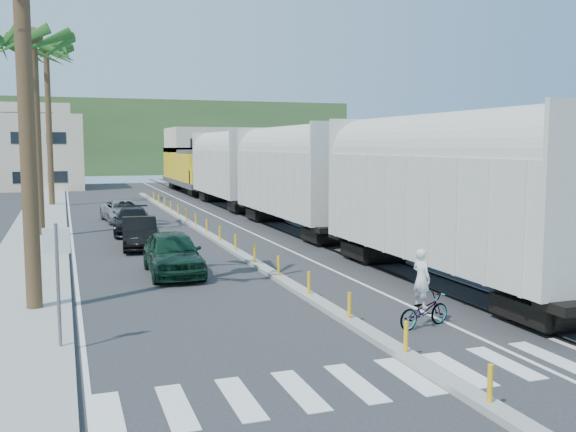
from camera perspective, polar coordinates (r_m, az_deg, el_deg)
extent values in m
plane|color=#28282B|center=(15.78, 8.57, -11.29)|extent=(140.00, 140.00, 0.00)
cube|color=gray|center=(38.58, -21.27, -1.09)|extent=(3.00, 90.00, 0.15)
cube|color=black|center=(43.07, -3.89, -0.01)|extent=(0.12, 100.00, 0.06)
cube|color=black|center=(43.47, -2.06, 0.06)|extent=(0.12, 100.00, 0.06)
cube|color=gray|center=(34.34, -7.22, -1.57)|extent=(0.45, 60.00, 0.15)
cylinder|color=#EEAB14|center=(12.42, 17.52, -14.01)|extent=(0.10, 0.10, 0.70)
cylinder|color=#EEAB14|center=(14.80, 10.44, -10.50)|extent=(0.10, 0.10, 0.70)
cylinder|color=#EEAB14|center=(17.36, 5.48, -7.90)|extent=(0.10, 0.10, 0.70)
cylinder|color=#EEAB14|center=(20.05, 1.87, -5.94)|extent=(0.10, 0.10, 0.70)
cylinder|color=#EEAB14|center=(22.82, -0.86, -4.43)|extent=(0.10, 0.10, 0.70)
cylinder|color=#EEAB14|center=(25.64, -2.99, -3.25)|extent=(0.10, 0.10, 0.70)
cylinder|color=#EEAB14|center=(28.49, -4.69, -2.30)|extent=(0.10, 0.10, 0.70)
cylinder|color=#EEAB14|center=(31.38, -6.08, -1.52)|extent=(0.10, 0.10, 0.70)
cylinder|color=#EEAB14|center=(34.28, -7.23, -0.87)|extent=(0.10, 0.10, 0.70)
cylinder|color=#EEAB14|center=(37.20, -8.20, -0.32)|extent=(0.10, 0.10, 0.70)
cylinder|color=#EEAB14|center=(40.13, -9.03, 0.14)|extent=(0.10, 0.10, 0.70)
cylinder|color=#EEAB14|center=(43.07, -9.75, 0.55)|extent=(0.10, 0.10, 0.70)
cylinder|color=#EEAB14|center=(46.02, -10.37, 0.90)|extent=(0.10, 0.10, 0.70)
cylinder|color=#EEAB14|center=(48.97, -10.92, 1.21)|extent=(0.10, 0.10, 0.70)
cylinder|color=#EEAB14|center=(51.93, -11.41, 1.48)|extent=(0.10, 0.10, 0.70)
cylinder|color=#EEAB14|center=(54.89, -11.85, 1.73)|extent=(0.10, 0.10, 0.70)
cube|color=silver|center=(14.14, 12.46, -13.46)|extent=(14.00, 2.20, 0.01)
cube|color=silver|center=(38.56, -18.74, -1.10)|extent=(0.12, 90.00, 0.01)
cube|color=silver|center=(39.74, -5.21, -0.58)|extent=(0.12, 90.00, 0.01)
cube|color=beige|center=(22.19, 13.81, 0.82)|extent=(3.00, 12.88, 3.40)
cylinder|color=beige|center=(22.09, 13.93, 5.21)|extent=(2.90, 12.58, 2.90)
cube|color=black|center=(22.50, 13.66, -4.77)|extent=(2.60, 12.88, 1.00)
cube|color=beige|center=(35.66, 0.53, 3.01)|extent=(3.00, 12.88, 3.40)
cylinder|color=beige|center=(35.61, 0.54, 5.74)|extent=(2.90, 12.58, 2.90)
cube|color=black|center=(35.86, 0.53, -0.51)|extent=(2.60, 12.88, 1.00)
cube|color=beige|center=(50.01, -5.33, 3.93)|extent=(3.00, 12.88, 3.40)
cylinder|color=beige|center=(49.97, -5.35, 5.87)|extent=(2.90, 12.58, 2.90)
cube|color=black|center=(50.15, -5.30, 1.41)|extent=(2.60, 12.88, 1.00)
cube|color=#4C4C4F|center=(65.71, -8.70, 3.00)|extent=(3.00, 17.00, 0.50)
cube|color=yellow|center=(64.66, -8.56, 4.33)|extent=(2.70, 12.24, 2.60)
cube|color=yellow|center=(71.32, -9.59, 4.73)|extent=(3.00, 3.74, 3.20)
cube|color=black|center=(65.75, -8.69, 2.48)|extent=(2.60, 13.60, 0.90)
cylinder|color=brown|center=(19.30, -22.23, 8.07)|extent=(0.44, 0.44, 11.00)
cylinder|color=brown|center=(35.29, -21.42, 6.28)|extent=(0.44, 0.44, 10.00)
sphere|color=#1C5019|center=(35.70, -21.76, 14.56)|extent=(3.20, 3.20, 3.20)
cylinder|color=brown|center=(53.29, -20.46, 7.25)|extent=(0.44, 0.44, 12.00)
sphere|color=#1C5019|center=(53.79, -20.72, 13.81)|extent=(3.20, 3.20, 3.20)
cylinder|color=slate|center=(15.61, -19.75, -6.09)|extent=(0.08, 0.08, 3.00)
cube|color=silver|center=(15.42, -19.90, -2.09)|extent=(0.60, 0.04, 0.60)
cube|color=beige|center=(75.37, -22.39, 5.26)|extent=(12.00, 10.00, 8.00)
cube|color=beige|center=(91.46, -23.16, 5.95)|extent=(14.00, 12.00, 10.00)
cube|color=beige|center=(85.44, -6.44, 5.42)|extent=(12.00, 10.00, 7.00)
cube|color=#385628|center=(113.50, -15.85, 6.69)|extent=(80.00, 20.00, 12.00)
imported|color=black|center=(24.02, -10.20, -3.25)|extent=(2.10, 4.81, 1.61)
imported|color=black|center=(30.43, -13.06, -1.48)|extent=(2.24, 4.62, 1.44)
imported|color=black|center=(35.42, -13.63, -0.44)|extent=(2.96, 5.24, 1.40)
imported|color=#999B9D|center=(41.24, -14.41, 0.45)|extent=(3.19, 5.36, 1.37)
imported|color=#9EA0A5|center=(17.33, 11.98, -8.23)|extent=(1.40, 1.97, 0.89)
imported|color=silver|center=(17.08, 11.76, -5.41)|extent=(0.74, 0.64, 1.54)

